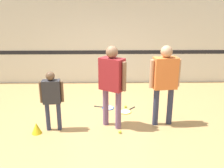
% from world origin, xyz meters
% --- Properties ---
extents(ground_plane, '(16.00, 16.00, 0.00)m').
position_xyz_m(ground_plane, '(0.00, 0.00, 0.00)').
color(ground_plane, tan).
extents(wall_back, '(16.00, 0.07, 3.20)m').
position_xyz_m(wall_back, '(0.00, 3.06, 1.60)').
color(wall_back, silver).
rests_on(wall_back, ground_plane).
extents(person_instructor, '(0.56, 0.49, 1.73)m').
position_xyz_m(person_instructor, '(0.09, -0.09, 1.07)').
color(person_instructor, '#6B4C70').
rests_on(person_instructor, ground_plane).
extents(person_student_left, '(0.47, 0.22, 1.25)m').
position_xyz_m(person_student_left, '(-1.12, -0.22, 0.77)').
color(person_student_left, '#2D334C').
rests_on(person_student_left, ground_plane).
extents(person_student_right, '(0.65, 0.32, 1.72)m').
position_xyz_m(person_student_right, '(1.18, 0.00, 1.06)').
color(person_student_right, '#2D334C').
rests_on(person_student_right, ground_plane).
extents(racket_spare_on_floor, '(0.48, 0.50, 0.03)m').
position_xyz_m(racket_spare_on_floor, '(0.44, 0.66, 0.01)').
color(racket_spare_on_floor, '#C6D838').
rests_on(racket_spare_on_floor, ground_plane).
extents(racket_second_spare, '(0.55, 0.38, 0.03)m').
position_xyz_m(racket_second_spare, '(-0.01, 0.89, 0.01)').
color(racket_second_spare, blue).
rests_on(racket_second_spare, ground_plane).
extents(tennis_ball_near_instructor, '(0.07, 0.07, 0.07)m').
position_xyz_m(tennis_ball_near_instructor, '(0.24, -0.40, 0.03)').
color(tennis_ball_near_instructor, '#CCE038').
rests_on(tennis_ball_near_instructor, ground_plane).
extents(tennis_ball_by_spare_racket, '(0.07, 0.07, 0.07)m').
position_xyz_m(tennis_ball_by_spare_racket, '(0.45, 0.90, 0.03)').
color(tennis_ball_by_spare_racket, '#CCE038').
rests_on(tennis_ball_by_spare_racket, ground_plane).
extents(training_cone, '(0.21, 0.21, 0.23)m').
position_xyz_m(training_cone, '(-1.44, -0.37, 0.12)').
color(training_cone, yellow).
rests_on(training_cone, ground_plane).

